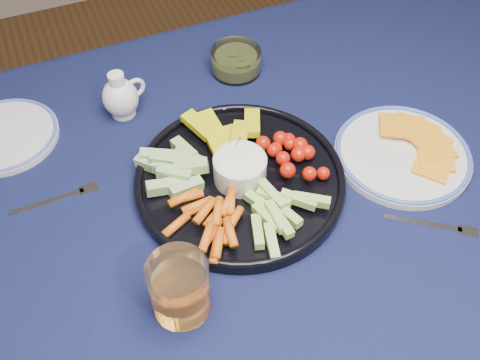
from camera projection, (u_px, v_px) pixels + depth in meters
name	position (u px, v px, depth m)	size (l,w,h in m)	color
dining_table	(283.00, 229.00, 0.96)	(1.67, 1.07, 0.75)	#492D18
crudite_platter	(238.00, 176.00, 0.90)	(0.36, 0.36, 0.11)	black
creamer_pitcher	(121.00, 97.00, 1.00)	(0.09, 0.07, 0.09)	white
pickle_bowl	(236.00, 62.00, 1.10)	(0.10, 0.10, 0.05)	white
cheese_plate	(403.00, 153.00, 0.95)	(0.24, 0.24, 0.03)	silver
juice_tumbler	(180.00, 290.00, 0.74)	(0.09, 0.09, 0.10)	white
fork_left	(62.00, 197.00, 0.90)	(0.15, 0.02, 0.00)	white
fork_right	(438.00, 226.00, 0.86)	(0.13, 0.10, 0.00)	white
side_plate_extra	(5.00, 135.00, 0.98)	(0.19, 0.19, 0.02)	silver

